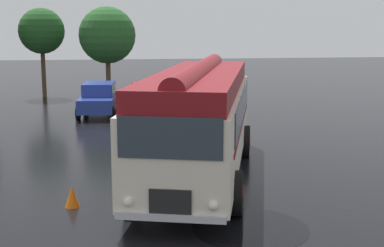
# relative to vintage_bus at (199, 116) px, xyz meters

# --- Properties ---
(ground_plane) EXTENTS (120.00, 120.00, 0.00)m
(ground_plane) POSITION_rel_vintage_bus_xyz_m (-0.18, -0.02, -1.89)
(ground_plane) COLOR black
(vintage_bus) EXTENTS (5.13, 10.37, 3.49)m
(vintage_bus) POSITION_rel_vintage_bus_xyz_m (0.00, 0.00, 0.00)
(vintage_bus) COLOR silver
(vintage_bus) RESTS_ON ground
(car_near_left) EXTENTS (2.24, 4.33, 1.66)m
(car_near_left) POSITION_rel_vintage_bus_xyz_m (-3.31, 12.31, -1.05)
(car_near_left) COLOR navy
(car_near_left) RESTS_ON ground
(car_mid_left) EXTENTS (2.20, 4.32, 1.66)m
(car_mid_left) POSITION_rel_vintage_bus_xyz_m (-0.78, 11.49, -1.05)
(car_mid_left) COLOR maroon
(car_mid_left) RESTS_ON ground
(tree_left_of_centre) EXTENTS (2.91, 2.91, 5.69)m
(tree_left_of_centre) POSITION_rel_vintage_bus_xyz_m (-7.00, 20.01, 2.31)
(tree_left_of_centre) COLOR #4C3823
(tree_left_of_centre) RESTS_ON ground
(tree_centre) EXTENTS (3.56, 3.56, 5.76)m
(tree_centre) POSITION_rel_vintage_bus_xyz_m (-2.96, 19.07, 2.06)
(tree_centre) COLOR #4C3823
(tree_centre) RESTS_ON ground
(traffic_cone) EXTENTS (0.36, 0.36, 0.55)m
(traffic_cone) POSITION_rel_vintage_bus_xyz_m (-3.60, -2.17, -1.62)
(traffic_cone) COLOR orange
(traffic_cone) RESTS_ON ground
(puddle_patch) EXTENTS (2.67, 2.67, 0.01)m
(puddle_patch) POSITION_rel_vintage_bus_xyz_m (0.52, -4.24, -1.89)
(puddle_patch) COLOR black
(puddle_patch) RESTS_ON ground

